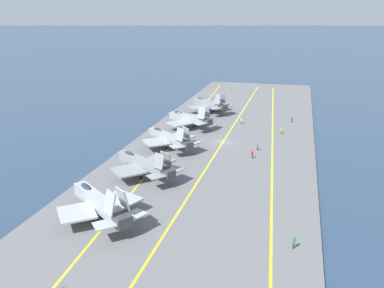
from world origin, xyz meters
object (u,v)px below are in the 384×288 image
Objects in this scene: parked_jet_fifth at (208,104)px; crew_yellow_vest at (282,130)px; parked_jet_fourth at (188,118)px; parked_jet_third at (168,137)px; crew_red_vest at (252,154)px; parked_jet_nearest at (98,202)px; crew_green_vest at (294,242)px; parked_jet_second at (143,163)px; crew_blue_vest at (292,119)px; crew_purple_vest at (257,146)px; crew_white_vest at (241,121)px.

crew_yellow_vest is at bearing -128.28° from parked_jet_fifth.
parked_jet_fifth is at bearing -3.62° from parked_jet_fourth.
crew_red_vest is at bearing -97.24° from parked_jet_third.
crew_red_vest is at bearing -30.53° from parked_jet_nearest.
parked_jet_third is 17.16m from parked_jet_fourth.
crew_green_vest is at bearing -92.14° from parked_jet_nearest.
parked_jet_second is 17.67m from parked_jet_third.
parked_jet_nearest is 70.11m from crew_blue_vest.
crew_green_vest is at bearing -151.52° from parked_jet_fourth.
parked_jet_fifth is (35.85, -1.28, 0.30)m from parked_jet_third.
crew_purple_vest is (-14.51, 4.56, -0.06)m from crew_yellow_vest.
parked_jet_fifth reaches higher than parked_jet_third.
parked_jet_second is 53.51m from parked_jet_fifth.
parked_jet_nearest is 42.52m from crew_purple_vest.
crew_yellow_vest is at bearing 4.60° from crew_green_vest.
crew_green_vest is (-33.33, -9.34, 0.02)m from crew_red_vest.
parked_jet_fourth is 24.50m from crew_yellow_vest.
parked_jet_nearest reaches higher than crew_purple_vest.
crew_red_vest is 1.04× the size of crew_white_vest.
parked_jet_fifth reaches higher than crew_yellow_vest.
crew_yellow_vest is at bearing -122.50° from crew_white_vest.
parked_jet_fourth is 27.64m from crew_red_vest.
crew_red_vest is 1.10× the size of crew_blue_vest.
parked_jet_fifth is at bearing 77.59° from crew_blue_vest.
parked_jet_nearest is 9.08× the size of crew_yellow_vest.
crew_green_vest reaches higher than crew_white_vest.
parked_jet_fourth is at bearing 116.29° from crew_blue_vest.
parked_jet_third is 1.06× the size of parked_jet_fifth.
parked_jet_second is at bearing 129.13° from crew_red_vest.
crew_white_vest is 62.46m from crew_green_vest.
parked_jet_second is 9.80× the size of crew_purple_vest.
parked_jet_fourth is (34.81, 0.74, 0.07)m from parked_jet_second.
parked_jet_nearest is 9.65× the size of crew_purple_vest.
parked_jet_second is 33.40m from crew_green_vest.
crew_purple_vest is at bearing 162.55° from crew_yellow_vest.
parked_jet_second is at bearing -177.32° from parked_jet_third.
crew_purple_vest is at bearing 12.85° from crew_green_vest.
crew_green_vest is 39.79m from crew_purple_vest.
parked_jet_fifth is (53.50, -0.45, 0.13)m from parked_jet_second.
parked_jet_nearest is 51.91m from parked_jet_fourth.
parked_jet_second reaches higher than parked_jet_third.
crew_green_vest is (-60.49, -15.56, 0.06)m from crew_white_vest.
crew_purple_vest is at bearing -125.48° from parked_jet_fourth.
crew_purple_vest is at bearing -150.36° from parked_jet_fifth.
parked_jet_nearest is 28.44m from crew_green_vest.
parked_jet_third is 9.26× the size of crew_white_vest.
crew_white_vest is at bearing -60.25° from parked_jet_fourth.
crew_yellow_vest is at bearing -17.45° from crew_purple_vest.
crew_blue_vest is at bearing -102.41° from parked_jet_fifth.
crew_purple_vest is (2.99, -19.97, -1.49)m from parked_jet_third.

